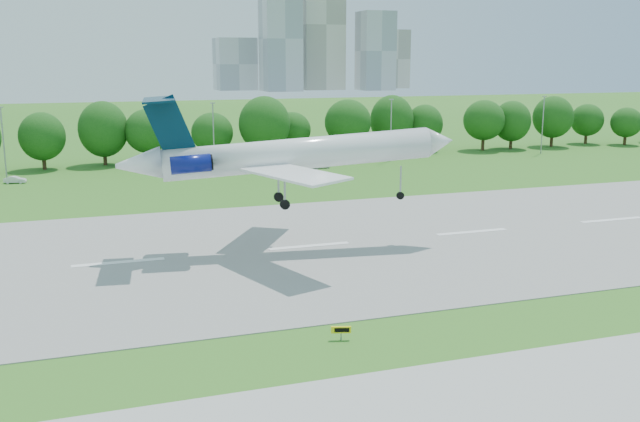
# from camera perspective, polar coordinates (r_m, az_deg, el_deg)

# --- Properties ---
(ground) EXTENTS (600.00, 600.00, 0.00)m
(ground) POSITION_cam_1_polar(r_m,az_deg,el_deg) (65.97, 23.13, -6.56)
(ground) COLOR #276219
(ground) RESTS_ON ground
(runway) EXTENTS (400.00, 45.00, 0.08)m
(runway) POSITION_cam_1_polar(r_m,az_deg,el_deg) (85.34, 12.05, -1.67)
(runway) COLOR gray
(runway) RESTS_ON ground
(tree_line) EXTENTS (288.40, 8.40, 10.40)m
(tree_line) POSITION_cam_1_polar(r_m,az_deg,el_deg) (145.26, -1.38, 6.69)
(tree_line) COLOR #382314
(tree_line) RESTS_ON ground
(light_poles) EXTENTS (175.90, 0.25, 12.19)m
(light_poles) POSITION_cam_1_polar(r_m,az_deg,el_deg) (135.01, -1.14, 6.34)
(light_poles) COLOR gray
(light_poles) RESTS_ON ground
(skyline) EXTENTS (127.00, 52.00, 80.00)m
(skyline) POSITION_cam_1_polar(r_m,az_deg,el_deg) (459.65, -0.43, 13.48)
(skyline) COLOR #B2B2B7
(skyline) RESTS_ON ground
(airliner) EXTENTS (36.10, 26.10, 11.80)m
(airliner) POSITION_cam_1_polar(r_m,az_deg,el_deg) (74.70, -3.05, 4.58)
(airliner) COLOR white
(airliner) RESTS_ON ground
(taxi_sign_left) EXTENTS (1.45, 0.56, 1.03)m
(taxi_sign_left) POSITION_cam_1_polar(r_m,az_deg,el_deg) (52.34, 1.70, -9.49)
(taxi_sign_left) COLOR gray
(taxi_sign_left) RESTS_ON ground
(service_vehicle_a) EXTENTS (3.60, 1.87, 1.13)m
(service_vehicle_a) POSITION_cam_1_polar(r_m,az_deg,el_deg) (126.42, -23.21, 2.31)
(service_vehicle_a) COLOR silver
(service_vehicle_a) RESTS_ON ground
(service_vehicle_b) EXTENTS (3.52, 1.57, 1.18)m
(service_vehicle_b) POSITION_cam_1_polar(r_m,az_deg,el_deg) (131.72, 0.04, 3.67)
(service_vehicle_b) COLOR white
(service_vehicle_b) RESTS_ON ground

